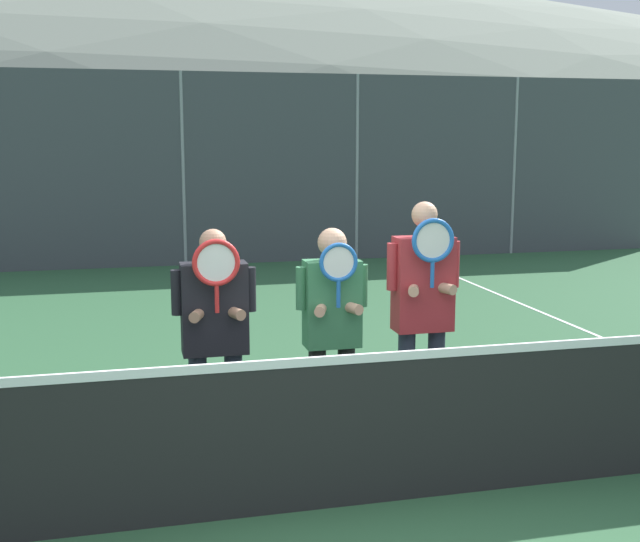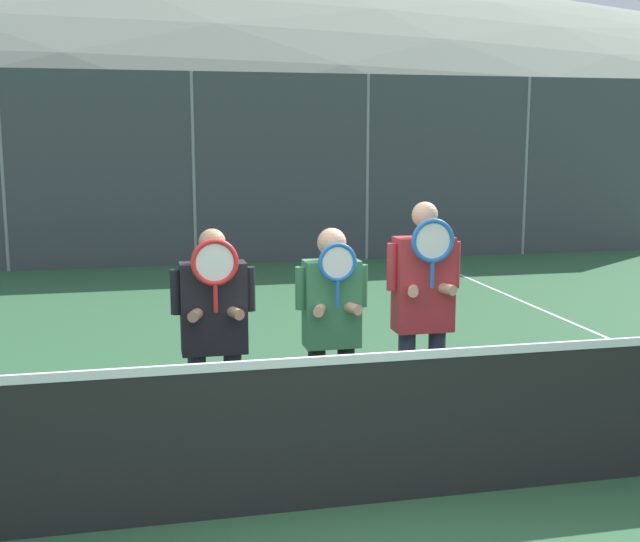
{
  "view_description": "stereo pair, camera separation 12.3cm",
  "coord_description": "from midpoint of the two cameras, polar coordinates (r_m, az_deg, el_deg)",
  "views": [
    {
      "loc": [
        -1.06,
        -4.64,
        2.33
      ],
      "look_at": [
        0.34,
        1.07,
        1.35
      ],
      "focal_mm": 45.0,
      "sensor_mm": 36.0,
      "label": 1
    },
    {
      "loc": [
        -0.94,
        -4.66,
        2.33
      ],
      "look_at": [
        0.34,
        1.07,
        1.35
      ],
      "focal_mm": 45.0,
      "sensor_mm": 36.0,
      "label": 2
    }
  ],
  "objects": [
    {
      "name": "player_leftmost",
      "position": [
        5.72,
        -8.1,
        -3.99
      ],
      "size": [
        0.6,
        0.34,
        1.71
      ],
      "color": "#232838",
      "rests_on": "ground_plane"
    },
    {
      "name": "car_left_of_center",
      "position": [
        16.62,
        -11.8,
        4.5
      ],
      "size": [
        4.47,
        2.06,
        1.85
      ],
      "color": "black",
      "rests_on": "ground_plane"
    },
    {
      "name": "tennis_net",
      "position": [
        5.09,
        -1.56,
        -11.42
      ],
      "size": [
        11.68,
        0.09,
        1.1
      ],
      "color": "gray",
      "rests_on": "ground_plane"
    },
    {
      "name": "player_center_right",
      "position": [
        6.05,
        6.76,
        -2.39
      ],
      "size": [
        0.57,
        0.34,
        1.87
      ],
      "color": "#232838",
      "rests_on": "ground_plane"
    },
    {
      "name": "car_right_of_center",
      "position": [
        19.75,
        19.16,
        4.72
      ],
      "size": [
        4.18,
        2.06,
        1.67
      ],
      "color": "#285638",
      "rests_on": "ground_plane"
    },
    {
      "name": "hill_distant",
      "position": [
        60.82,
        -12.89,
        7.08
      ],
      "size": [
        129.7,
        72.05,
        25.22
      ],
      "color": "gray",
      "rests_on": "ground_plane"
    },
    {
      "name": "court_line_right_sideline",
      "position": [
        9.62,
        20.62,
        -5.13
      ],
      "size": [
        0.05,
        16.0,
        0.01
      ],
      "primitive_type": "cube",
      "color": "white",
      "rests_on": "ground_plane"
    },
    {
      "name": "clubhouse_building",
      "position": [
        23.28,
        -16.14,
        8.05
      ],
      "size": [
        15.96,
        5.5,
        3.74
      ],
      "color": "tan",
      "rests_on": "ground_plane"
    },
    {
      "name": "player_center_left",
      "position": [
        5.89,
        0.27,
        -3.64
      ],
      "size": [
        0.54,
        0.34,
        1.69
      ],
      "color": "black",
      "rests_on": "ground_plane"
    },
    {
      "name": "fence_back",
      "position": [
        14.81,
        -9.94,
        7.1
      ],
      "size": [
        19.71,
        0.06,
        3.5
      ],
      "color": "gray",
      "rests_on": "ground_plane"
    },
    {
      "name": "car_center",
      "position": [
        18.08,
        4.7,
        5.07
      ],
      "size": [
        4.53,
        1.96,
        1.86
      ],
      "color": "slate",
      "rests_on": "ground_plane"
    },
    {
      "name": "ground_plane",
      "position": [
        5.3,
        -1.53,
        -16.63
      ],
      "size": [
        120.0,
        120.0,
        0.0
      ],
      "primitive_type": "plane",
      "color": "#2D5B38"
    }
  ]
}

